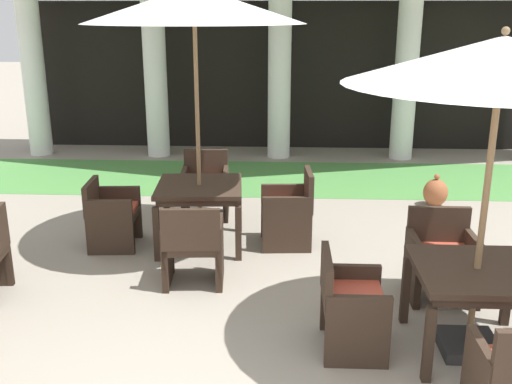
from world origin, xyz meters
TOP-DOWN VIEW (x-y plane):
  - lawn_strip at (0.00, 7.19)m, footprint 12.25×2.20m
  - patio_table_near_foreground at (1.64, 2.04)m, footprint 0.96×0.96m
  - patio_umbrella_near_foreground at (1.64, 2.04)m, footprint 2.28×2.28m
  - patio_chair_near_foreground_north at (1.64, 3.03)m, footprint 0.62×0.57m
  - patio_chair_near_foreground_west at (0.66, 2.04)m, footprint 0.51×0.63m
  - patio_table_mid_right at (-0.87, 4.21)m, footprint 1.04×1.04m
  - patio_umbrella_mid_right at (-0.87, 4.21)m, footprint 2.40×2.40m
  - patio_chair_mid_right_south at (-0.80, 3.17)m, footprint 0.63×0.57m
  - patio_chair_mid_right_west at (-1.91, 4.14)m, footprint 0.59×0.63m
  - patio_chair_mid_right_east at (0.17, 4.28)m, footprint 0.61×0.61m
  - patio_chair_mid_right_north at (-0.95, 5.26)m, footprint 0.65×0.60m
  - terracotta_urn at (2.27, 5.85)m, footprint 0.35×0.35m

SIDE VIEW (x-z plane):
  - lawn_strip at x=0.00m, z-range 0.00..0.01m
  - terracotta_urn at x=2.27m, z-range -0.04..0.43m
  - patio_chair_mid_right_west at x=-1.91m, z-range -0.01..0.79m
  - patio_chair_near_foreground_north at x=1.64m, z-range -0.02..0.82m
  - patio_chair_near_foreground_west at x=0.66m, z-range -0.01..0.81m
  - patio_chair_mid_right_north at x=-0.95m, z-range -0.02..0.85m
  - patio_chair_mid_right_south at x=-0.80m, z-range -0.02..0.85m
  - patio_chair_mid_right_east at x=0.17m, z-range -0.04..0.87m
  - patio_table_near_foreground at x=1.64m, z-range 0.27..1.01m
  - patio_table_mid_right at x=-0.87m, z-range 0.28..1.03m
  - patio_umbrella_near_foreground at x=1.64m, z-range 1.02..3.59m
  - patio_umbrella_mid_right at x=-0.87m, z-range 1.22..4.21m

